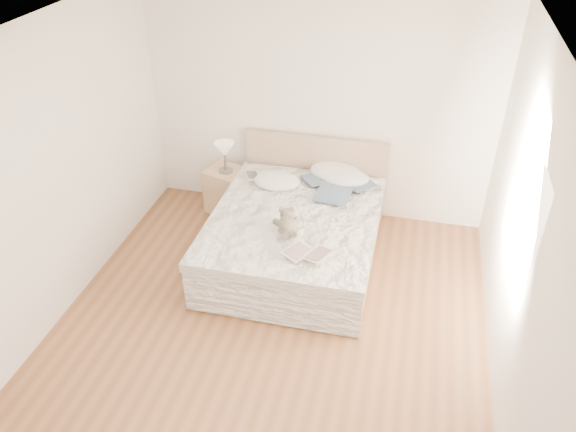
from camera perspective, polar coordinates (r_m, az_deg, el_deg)
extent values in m
cube|color=brown|center=(5.38, -2.07, -11.67)|extent=(4.00, 4.50, 0.00)
cube|color=white|center=(3.95, -2.89, 17.10)|extent=(4.00, 4.50, 0.00)
cube|color=white|center=(6.47, 3.03, 11.10)|extent=(4.00, 0.02, 2.70)
cube|color=white|center=(5.36, -23.51, 3.16)|extent=(0.02, 4.50, 2.70)
cube|color=white|center=(4.49, 23.02, -2.84)|extent=(0.02, 4.50, 2.70)
cube|color=white|center=(4.68, 22.77, 0.29)|extent=(0.02, 1.30, 1.10)
cube|color=tan|center=(6.15, 0.73, -3.61)|extent=(1.68, 2.08, 0.20)
cube|color=white|center=(6.01, 0.75, -1.70)|extent=(1.60, 2.00, 0.30)
cube|color=white|center=(5.86, 0.66, -0.46)|extent=(1.72, 2.05, 0.10)
cube|color=tan|center=(6.79, 2.73, 4.27)|extent=(1.70, 0.06, 1.00)
cube|color=tan|center=(6.92, -6.20, 2.61)|extent=(0.55, 0.52, 0.56)
cylinder|color=#48433E|center=(6.76, -6.33, 4.65)|extent=(0.17, 0.17, 0.02)
cylinder|color=#3A3732|center=(6.70, -6.40, 5.60)|extent=(0.03, 0.03, 0.23)
cone|color=silver|center=(6.63, -6.47, 6.73)|extent=(0.28, 0.28, 0.17)
ellipsoid|color=white|center=(6.36, -1.11, 3.56)|extent=(0.54, 0.39, 0.16)
ellipsoid|color=white|center=(6.55, 4.90, 4.42)|extent=(0.70, 0.56, 0.19)
ellipsoid|color=white|center=(6.46, 5.77, 3.93)|extent=(0.57, 0.40, 0.17)
cube|color=white|center=(6.47, -2.94, 3.99)|extent=(0.40, 0.36, 0.02)
cube|color=beige|center=(5.25, 2.06, -3.82)|extent=(0.49, 0.43, 0.03)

